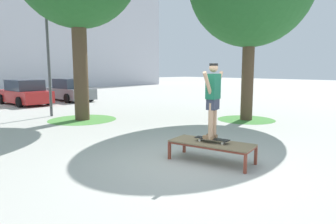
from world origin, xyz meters
name	(u,v)px	position (x,y,z in m)	size (l,w,h in m)	color
ground_plane	(188,164)	(0.00, 0.00, 0.00)	(120.00, 120.00, 0.00)	#B7B5AD
skate_box	(211,144)	(0.51, -0.23, 0.41)	(1.23, 2.03, 0.46)	brown
skateboard	(212,139)	(0.52, -0.25, 0.54)	(0.42, 0.82, 0.09)	black
skater	(213,96)	(0.52, -0.25, 1.53)	(0.98, 0.38, 1.69)	tan
grass_patch_near_right	(246,120)	(6.15, 2.62, 0.00)	(2.40, 2.40, 0.01)	#47893D
grass_patch_mid_back	(83,120)	(0.95, 7.23, 0.00)	(2.82, 2.82, 0.01)	#519342
car_red	(24,93)	(0.88, 14.84, 0.69)	(2.33, 4.39, 1.50)	red
car_grey	(70,91)	(3.90, 15.19, 0.69)	(2.16, 4.32, 1.50)	slate
light_post	(47,30)	(0.34, 9.10, 3.83)	(0.36, 0.36, 5.83)	#4C4C51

